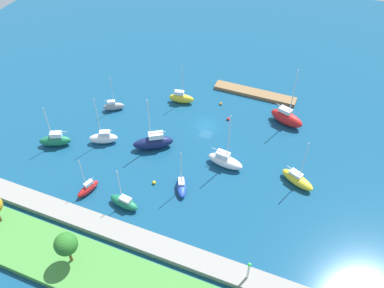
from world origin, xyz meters
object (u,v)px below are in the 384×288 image
Objects in this scene: sailboat_blue_lone_north at (182,186)px; sailboat_yellow_west_end at (297,179)px; sailboat_white_by_breakwater at (225,161)px; mooring_buoy_orange at (221,104)px; mooring_buoy_red at (228,119)px; sailboat_red_center_basin at (287,118)px; sailboat_green_near_pier at (55,140)px; pier_dock at (255,93)px; harbor_beacon at (249,269)px; sailboat_navy_mid_basin at (153,142)px; mooring_buoy_yellow at (154,182)px; park_tree_midwest at (66,244)px; sailboat_yellow_far_south at (181,98)px; sailboat_red_inner_mooring at (88,188)px; sailboat_gray_off_beacon at (114,106)px; sailboat_green_lone_south at (124,202)px; sailboat_white_along_channel at (103,138)px.

sailboat_yellow_west_end is at bearing 89.84° from sailboat_blue_lone_north.
sailboat_white_by_breakwater is 20.34× the size of mooring_buoy_orange.
sailboat_blue_lone_north reaches higher than mooring_buoy_red.
sailboat_green_near_pier is at bearing -131.39° from sailboat_red_center_basin.
pier_dock is 8.94m from mooring_buoy_orange.
sailboat_green_near_pier is 33.99m from sailboat_white_by_breakwater.
pier_dock is at bearing -75.77° from harbor_beacon.
sailboat_green_near_pier is at bearing -12.47° from sailboat_navy_mid_basin.
mooring_buoy_yellow is (21.04, -11.93, -2.85)m from harbor_beacon.
park_tree_midwest is 0.51× the size of sailboat_navy_mid_basin.
sailboat_navy_mid_basin is 1.16× the size of sailboat_yellow_west_end.
sailboat_red_center_basin is 23.55m from sailboat_yellow_far_south.
sailboat_red_inner_mooring is at bearing 121.96° from sailboat_green_near_pier.
sailboat_navy_mid_basin reaches higher than mooring_buoy_red.
harbor_beacon reaches higher than pier_dock.
sailboat_white_by_breakwater is (-15.50, 15.09, 0.03)m from sailboat_yellow_far_south.
sailboat_yellow_far_south is at bearing 0.80° from sailboat_gray_off_beacon.
mooring_buoy_orange is at bearing -65.67° from harbor_beacon.
sailboat_green_lone_south reaches higher than mooring_buoy_yellow.
sailboat_gray_off_beacon is (22.98, -15.50, 0.22)m from sailboat_blue_lone_north.
sailboat_red_center_basin is at bearing 126.06° from sailboat_blue_lone_north.
pier_dock reaches higher than mooring_buoy_orange.
sailboat_yellow_far_south is at bearing -78.25° from mooring_buoy_yellow.
sailboat_white_by_breakwater is at bearing 111.49° from mooring_buoy_orange.
sailboat_white_along_channel is at bearing 49.43° from mooring_buoy_orange.
sailboat_yellow_west_end is at bearing 150.32° from sailboat_navy_mid_basin.
sailboat_white_along_channel reaches higher than sailboat_yellow_west_end.
mooring_buoy_yellow is 1.03× the size of mooring_buoy_red.
pier_dock is 2.02× the size of sailboat_green_near_pier.
sailboat_gray_off_beacon is at bearing -42.29° from mooring_buoy_yellow.
sailboat_blue_lone_north reaches higher than sailboat_green_lone_south.
sailboat_green_near_pier is 1.09× the size of sailboat_green_lone_south.
sailboat_yellow_far_south is 0.90× the size of sailboat_white_along_channel.
sailboat_green_near_pier is at bearing 34.80° from mooring_buoy_red.
sailboat_white_by_breakwater is at bearing 105.57° from mooring_buoy_red.
sailboat_red_center_basin is 1.31× the size of sailboat_yellow_west_end.
sailboat_red_center_basin reaches higher than park_tree_midwest.
sailboat_green_lone_south is at bearing 64.39° from sailboat_navy_mid_basin.
pier_dock is 1.54× the size of sailboat_white_by_breakwater.
park_tree_midwest is at bearing -110.65° from sailboat_white_by_breakwater.
sailboat_red_center_basin is at bearing 154.49° from sailboat_red_inner_mooring.
sailboat_red_center_basin is 1.53× the size of sailboat_gray_off_beacon.
pier_dock is 29.07× the size of mooring_buoy_yellow.
harbor_beacon is 22.14m from sailboat_yellow_west_end.
mooring_buoy_red is at bearing -19.54° from sailboat_yellow_far_south.
mooring_buoy_yellow is at bearing 82.58° from mooring_buoy_orange.
sailboat_blue_lone_north is at bearing -115.32° from sailboat_white_by_breakwater.
mooring_buoy_orange is at bearing -165.31° from sailboat_red_center_basin.
sailboat_yellow_far_south is at bearing -142.12° from sailboat_white_along_channel.
sailboat_yellow_far_south reaches higher than sailboat_blue_lone_north.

